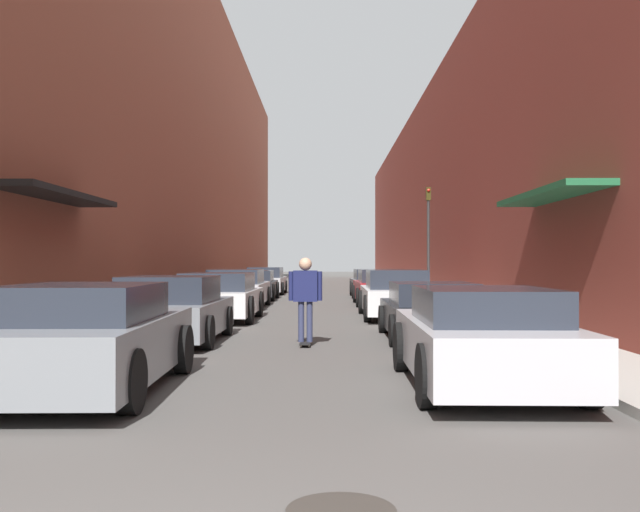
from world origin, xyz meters
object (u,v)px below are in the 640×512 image
Objects in this scene: parked_car_left_4 at (252,285)px; traffic_light at (428,233)px; parked_car_left_1 at (172,310)px; parked_car_right_1 at (431,312)px; parked_car_right_2 at (395,294)px; skateboarder at (305,292)px; parked_car_left_5 at (266,281)px; parked_car_right_0 at (482,338)px; parked_car_left_3 at (237,289)px; parked_car_right_4 at (374,283)px; parked_car_left_0 at (88,339)px; parked_car_left_2 at (219,297)px; manhole_cover at (341,511)px; parked_car_right_3 at (383,287)px.

traffic_light is at bearing -34.86° from parked_car_left_4.
parked_car_left_1 is 5.15m from parked_car_right_1.
parked_car_right_1 is at bearing 5.94° from parked_car_left_1.
parked_car_left_1 is 0.84× the size of parked_car_right_2.
skateboarder is at bearing -156.16° from parked_car_right_1.
parked_car_left_5 is 11.69m from traffic_light.
parked_car_left_4 is 20.75m from parked_car_right_0.
parked_car_right_4 is at bearing 54.57° from parked_car_left_3.
parked_car_left_5 reaches higher than parked_car_right_0.
parked_car_left_2 is at bearing 89.83° from parked_car_left_0.
manhole_cover is (3.11, -19.56, -0.62)m from parked_car_left_3.
parked_car_right_3 is (0.11, 16.76, 0.01)m from parked_car_right_0.
parked_car_left_0 is 0.98× the size of parked_car_right_3.
traffic_light reaches higher than parked_car_right_3.
parked_car_left_1 is 9.87m from manhole_cover.
parked_car_left_4 is (0.01, 5.01, -0.04)m from parked_car_left_3.
parked_car_left_4 is at bearing 90.88° from parked_car_left_2.
parked_car_left_0 is at bearing -90.00° from parked_car_left_5.
parked_car_left_1 is (-0.11, 5.23, -0.02)m from parked_car_left_0.
parked_car_right_3 is at bearing 73.86° from parked_car_left_0.
parked_car_left_5 is (-0.00, 25.49, -0.03)m from parked_car_left_0.
parked_car_right_1 is (5.14, -9.67, -0.07)m from parked_car_left_3.
parked_car_right_4 is (-0.02, 16.87, 0.04)m from parked_car_right_1.
parked_car_right_0 is 15.80m from traffic_light.
parked_car_left_3 is 6.51m from parked_car_right_2.
parked_car_left_1 is 15.22m from parked_car_left_4.
parked_car_left_5 is at bearing 104.26° from parked_car_right_1.
parked_car_left_4 is 0.94× the size of parked_car_left_5.
traffic_light is at bearing 71.21° from parked_car_right_2.
parked_car_right_1 is at bearing -87.90° from parked_car_right_2.
parked_car_left_5 is at bearing 95.75° from manhole_cover.
parked_car_right_2 is at bearing 10.41° from parked_car_left_2.
traffic_light is (6.54, 0.46, 1.92)m from parked_car_left_3.
parked_car_left_4 is at bearing 146.20° from parked_car_right_3.
parked_car_left_2 is at bearing -89.88° from parked_car_left_5.
parked_car_left_2 is (0.14, 5.10, 0.01)m from parked_car_left_1.
parked_car_left_1 is 0.90× the size of parked_car_right_3.
parked_car_right_3 is at bearing 89.64° from parked_car_right_0.
parked_car_left_2 is 5.96× the size of manhole_cover.
parked_car_right_2 is at bearing 90.10° from parked_car_right_0.
parked_car_right_0 is at bearing -89.90° from parked_car_right_2.
parked_car_left_3 is 6.83m from traffic_light.
parked_car_right_0 is at bearing -76.18° from parked_car_left_4.
parked_car_left_5 is at bearing 150.20° from parked_car_right_4.
parked_car_right_4 is (0.18, 11.42, -0.05)m from parked_car_right_2.
manhole_cover is (-1.95, -21.18, -0.62)m from parked_car_right_3.
parked_car_left_5 is (-0.03, 15.16, -0.01)m from parked_car_left_2.
parked_car_left_1 reaches higher than parked_car_left_5.
parked_car_left_2 is 5.11m from parked_car_left_3.
skateboarder is at bearing 61.73° from parked_car_left_0.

